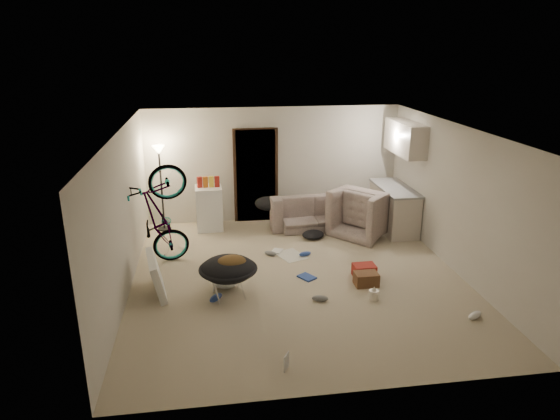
{
  "coord_description": "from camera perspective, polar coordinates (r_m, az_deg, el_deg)",
  "views": [
    {
      "loc": [
        -1.39,
        -7.56,
        3.78
      ],
      "look_at": [
        -0.21,
        0.6,
        1.01
      ],
      "focal_mm": 32.0,
      "sensor_mm": 36.0,
      "label": 1
    }
  ],
  "objects": [
    {
      "name": "shoe_4",
      "position": [
        7.86,
        21.38,
        -11.13
      ],
      "size": [
        0.3,
        0.24,
        0.1
      ],
      "primitive_type": "ellipsoid",
      "rotation": [
        0.0,
        0.0,
        0.52
      ],
      "color": "white",
      "rests_on": "floor"
    },
    {
      "name": "clothes_lump_b",
      "position": [
        10.18,
        3.81,
        -2.82
      ],
      "size": [
        0.62,
        0.6,
        0.14
      ],
      "primitive_type": "ellipsoid",
      "rotation": [
        0.0,
        0.0,
        0.56
      ],
      "color": "black",
      "rests_on": "floor"
    },
    {
      "name": "drink_case_b",
      "position": [
        8.65,
        9.59,
        -6.85
      ],
      "size": [
        0.38,
        0.28,
        0.21
      ],
      "primitive_type": "cube",
      "rotation": [
        0.0,
        0.0,
        0.02
      ],
      "color": "maroon",
      "rests_on": "floor"
    },
    {
      "name": "mini_fridge",
      "position": [
        10.64,
        -8.11,
        0.21
      ],
      "size": [
        0.56,
        0.56,
        0.92
      ],
      "primitive_type": "cube",
      "rotation": [
        0.0,
        0.0,
        0.04
      ],
      "color": "white",
      "rests_on": "floor"
    },
    {
      "name": "sofa",
      "position": [
        10.82,
        3.64,
        -0.38
      ],
      "size": [
        1.91,
        0.85,
        0.55
      ],
      "primitive_type": "imported",
      "rotation": [
        0.0,
        0.0,
        3.21
      ],
      "color": "#3C433B",
      "rests_on": "floor"
    },
    {
      "name": "bicycle",
      "position": [
        9.06,
        -13.45,
        -3.21
      ],
      "size": [
        2.01,
        1.12,
        1.1
      ],
      "primitive_type": "imported",
      "rotation": [
        0.0,
        -0.17,
        1.73
      ],
      "color": "black",
      "rests_on": "floor"
    },
    {
      "name": "book_asset",
      "position": [
        6.32,
        0.48,
        -18.09
      ],
      "size": [
        0.27,
        0.25,
        0.02
      ],
      "primitive_type": "imported",
      "rotation": [
        0.0,
        0.0,
        1.03
      ],
      "color": "maroon",
      "rests_on": "floor"
    },
    {
      "name": "floor",
      "position": [
        8.57,
        1.98,
        -7.69
      ],
      "size": [
        5.5,
        6.0,
        0.02
      ],
      "primitive_type": "cube",
      "color": "#B8A98D",
      "rests_on": "ground"
    },
    {
      "name": "book_blue",
      "position": [
        8.53,
        3.08,
        -7.67
      ],
      "size": [
        0.33,
        0.35,
        0.03
      ],
      "primitive_type": "cube",
      "rotation": [
        0.0,
        0.0,
        0.58
      ],
      "color": "#2A4598",
      "rests_on": "floor"
    },
    {
      "name": "shoe_3",
      "position": [
        7.81,
        4.6,
        -10.04
      ],
      "size": [
        0.27,
        0.16,
        0.09
      ],
      "primitive_type": "ellipsoid",
      "rotation": [
        0.0,
        0.0,
        -0.25
      ],
      "color": "slate",
      "rests_on": "floor"
    },
    {
      "name": "armchair",
      "position": [
        10.52,
        9.84,
        -0.71
      ],
      "size": [
        1.44,
        1.46,
        0.71
      ],
      "primitive_type": "imported",
      "rotation": [
        0.0,
        0.0,
        2.29
      ],
      "color": "#3C433B",
      "rests_on": "floor"
    },
    {
      "name": "shoe_2",
      "position": [
        7.86,
        -7.35,
        -9.91
      ],
      "size": [
        0.26,
        0.28,
        0.1
      ],
      "primitive_type": "ellipsoid",
      "rotation": [
        0.0,
        0.0,
        0.89
      ],
      "color": "#2A4598",
      "rests_on": "floor"
    },
    {
      "name": "snack_box_1",
      "position": [
        10.48,
        -8.51,
        2.99
      ],
      "size": [
        0.11,
        0.08,
        0.3
      ],
      "primitive_type": "cube",
      "rotation": [
        0.0,
        0.0,
        0.15
      ],
      "color": "#BD5D17",
      "rests_on": "mini_fridge"
    },
    {
      "name": "clothes_lump_c",
      "position": [
        8.28,
        -6.39,
        -8.17
      ],
      "size": [
        0.59,
        0.6,
        0.14
      ],
      "primitive_type": "ellipsoid",
      "rotation": [
        0.0,
        0.0,
        -0.88
      ],
      "color": "silver",
      "rests_on": "floor"
    },
    {
      "name": "snack_box_3",
      "position": [
        10.48,
        -7.2,
        3.05
      ],
      "size": [
        0.1,
        0.08,
        0.3
      ],
      "primitive_type": "cube",
      "rotation": [
        0.0,
        0.0,
        0.06
      ],
      "color": "maroon",
      "rests_on": "mini_fridge"
    },
    {
      "name": "newspaper",
      "position": [
        9.37,
        1.24,
        -5.21
      ],
      "size": [
        0.62,
        0.69,
        0.01
      ],
      "primitive_type": "cube",
      "rotation": [
        0.0,
        0.0,
        0.4
      ],
      "color": "beige",
      "rests_on": "floor"
    },
    {
      "name": "saucer_chair",
      "position": [
        7.82,
        -5.93,
        -7.26
      ],
      "size": [
        0.91,
        0.91,
        0.65
      ],
      "color": "silver",
      "rests_on": "floor"
    },
    {
      "name": "book_white",
      "position": [
        9.53,
        -0.35,
        -4.71
      ],
      "size": [
        0.27,
        0.3,
        0.02
      ],
      "primitive_type": "cube",
      "rotation": [
        0.0,
        0.0,
        -0.47
      ],
      "color": "silver",
      "rests_on": "floor"
    },
    {
      "name": "wall_right",
      "position": [
        8.99,
        19.67,
        1.11
      ],
      "size": [
        0.02,
        6.0,
        2.5
      ],
      "primitive_type": "cube",
      "color": "beige",
      "rests_on": "floor"
    },
    {
      "name": "doorway",
      "position": [
        10.93,
        -2.78,
        3.93
      ],
      "size": [
        0.85,
        0.1,
        2.04
      ],
      "primitive_type": "cube",
      "color": "black",
      "rests_on": "floor"
    },
    {
      "name": "ceiling",
      "position": [
        7.79,
        2.18,
        9.18
      ],
      "size": [
        5.5,
        6.0,
        0.02
      ],
      "primitive_type": "cube",
      "color": "white",
      "rests_on": "wall_back"
    },
    {
      "name": "wall_left",
      "position": [
        8.09,
        -17.55,
        -0.56
      ],
      "size": [
        0.02,
        6.0,
        2.5
      ],
      "primitive_type": "cube",
      "color": "beige",
      "rests_on": "floor"
    },
    {
      "name": "shoe_0",
      "position": [
        9.34,
        2.88,
        -5.02
      ],
      "size": [
        0.26,
        0.16,
        0.09
      ],
      "primitive_type": "ellipsoid",
      "rotation": [
        0.0,
        0.0,
        0.26
      ],
      "color": "#2A4598",
      "rests_on": "floor"
    },
    {
      "name": "wall_back",
      "position": [
        10.96,
        -0.73,
        5.22
      ],
      "size": [
        5.5,
        0.02,
        2.5
      ],
      "primitive_type": "cube",
      "color": "beige",
      "rests_on": "floor"
    },
    {
      "name": "kitchen_counter",
      "position": [
        10.82,
        12.87,
        0.12
      ],
      "size": [
        0.6,
        1.5,
        0.88
      ],
      "primitive_type": "cube",
      "color": "beige",
      "rests_on": "floor"
    },
    {
      "name": "juicer",
      "position": [
        7.95,
        10.66,
        -9.43
      ],
      "size": [
        0.15,
        0.15,
        0.22
      ],
      "color": "#F1E4D0",
      "rests_on": "floor"
    },
    {
      "name": "kitchen_uppers",
      "position": [
        10.5,
        14.13,
        7.99
      ],
      "size": [
        0.38,
        1.4,
        0.65
      ],
      "primitive_type": "cube",
      "color": "beige",
      "rests_on": "wall_right"
    },
    {
      "name": "snack_box_0",
      "position": [
        10.49,
        -9.17,
        2.96
      ],
      "size": [
        0.12,
        0.09,
        0.3
      ],
      "primitive_type": "cube",
      "rotation": [
        0.0,
        0.0,
        0.27
      ],
      "color": "maroon",
      "rests_on": "mini_fridge"
    },
    {
      "name": "wall_front",
      "position": [
        5.39,
        7.85,
        -9.63
      ],
      "size": [
        5.5,
        0.02,
        2.5
      ],
      "primitive_type": "cube",
      "color": "beige",
      "rests_on": "floor"
    },
    {
      "name": "counter_top",
      "position": [
        10.69,
        13.04,
        2.46
      ],
      "size": [
        0.64,
        1.54,
        0.04
      ],
      "primitive_type": "cube",
      "color": "gray",
      "rests_on": "kitchen_counter"
    },
    {
      "name": "snack_box_2",
      "position": [
        10.48,
        -7.86,
        3.02
      ],
      "size": [
        0.11,
        0.08,
        0.3
      ],
      "primitive_type": "cube",
      "rotation": [
        0.0,
        0.0,
        0.1
      ],
      "color": "yellow",
      "rests_on": "mini_fridge"
    },
    {
      "name": "sofa_drape",
      "position": [
        10.59,
        -1.37,
        0.75
      ],
      "size": [
        0.64,
        0.57,
        0.28
      ],
      "primitive_type": "ellipsoid",
      "rotation": [
        0.0,
        0.0,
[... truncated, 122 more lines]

